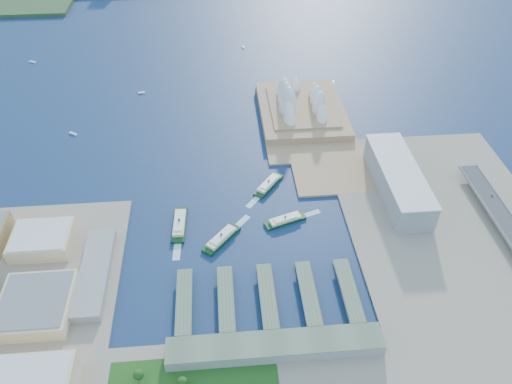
{
  "coord_description": "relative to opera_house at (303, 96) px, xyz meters",
  "views": [
    {
      "loc": [
        -24.59,
        -390.73,
        413.89
      ],
      "look_at": [
        15.42,
        75.67,
        18.0
      ],
      "focal_mm": 35.0,
      "sensor_mm": 36.0,
      "label": 1
    }
  ],
  "objects": [
    {
      "name": "ferry_d",
      "position": [
        -57.65,
        -241.24,
        -27.14
      ],
      "size": [
        52.81,
        29.21,
        9.71
      ],
      "primitive_type": null,
      "rotation": [
        0.0,
        0.0,
        1.91
      ],
      "color": "#0D3717",
      "rests_on": "ground"
    },
    {
      "name": "opera_house",
      "position": [
        0.0,
        0.0,
        0.0
      ],
      "size": [
        134.0,
        180.0,
        58.0
      ],
      "primitive_type": null,
      "color": "white",
      "rests_on": "peninsula"
    },
    {
      "name": "boat_b",
      "position": [
        -257.44,
        89.66,
        -30.58
      ],
      "size": [
        10.96,
        5.31,
        2.84
      ],
      "primitive_type": null,
      "rotation": [
        0.0,
        0.0,
        1.73
      ],
      "color": "white",
      "rests_on": "ground"
    },
    {
      "name": "ground",
      "position": [
        -105.0,
        -280.0,
        -32.0
      ],
      "size": [
        3000.0,
        3000.0,
        0.0
      ],
      "primitive_type": "plane",
      "color": "#0E2345",
      "rests_on": "ground"
    },
    {
      "name": "boat_e",
      "position": [
        -75.5,
        255.74,
        -30.57
      ],
      "size": [
        4.96,
        11.96,
        2.85
      ],
      "primitive_type": null,
      "rotation": [
        0.0,
        0.0,
        0.11
      ],
      "color": "white",
      "rests_on": "ground"
    },
    {
      "name": "car_c",
      "position": [
        199.0,
        -233.38,
        -16.56
      ],
      "size": [
        1.66,
        4.08,
        1.18
      ],
      "primitive_type": "imported",
      "rotation": [
        0.0,
        0.0,
        3.14
      ],
      "color": "slate",
      "rests_on": "expressway"
    },
    {
      "name": "terminal_building",
      "position": [
        -90.0,
        -415.0,
        -23.0
      ],
      "size": [
        200.0,
        28.0,
        12.0
      ],
      "primitive_type": "cube",
      "color": "gray",
      "rests_on": "south_land"
    },
    {
      "name": "boat_a",
      "position": [
        -348.1,
        -26.42,
        -30.67
      ],
      "size": [
        13.23,
        10.8,
        2.66
      ],
      "primitive_type": null,
      "rotation": [
        0.0,
        0.0,
        0.95
      ],
      "color": "white",
      "rests_on": "ground"
    },
    {
      "name": "boat_d",
      "position": [
        -470.0,
        224.75,
        -30.75
      ],
      "size": [
        14.73,
        9.4,
        2.5
      ],
      "primitive_type": null,
      "rotation": [
        0.0,
        0.0,
        1.12
      ],
      "color": "white",
      "rests_on": "ground"
    },
    {
      "name": "ferry_a",
      "position": [
        -183.56,
        -237.79,
        -26.42
      ],
      "size": [
        17.81,
        59.69,
        11.17
      ],
      "primitive_type": null,
      "rotation": [
        0.0,
        0.0,
        -0.05
      ],
      "color": "#0D3717",
      "rests_on": "ground"
    },
    {
      "name": "toaster_building",
      "position": [
        90.0,
        -200.0,
        -11.5
      ],
      "size": [
        45.0,
        155.0,
        35.0
      ],
      "primitive_type": "cube",
      "color": "gray",
      "rests_on": "east_land"
    },
    {
      "name": "east_land",
      "position": [
        135.0,
        -330.0,
        -30.5
      ],
      "size": [
        240.0,
        500.0,
        3.0
      ],
      "primitive_type": "cube",
      "color": "gray",
      "rests_on": "ground"
    },
    {
      "name": "boat_c",
      "position": [
        70.42,
        97.91,
        -30.55
      ],
      "size": [
        5.51,
        13.3,
        2.9
      ],
      "primitive_type": null,
      "rotation": [
        0.0,
        0.0,
        3.0
      ],
      "color": "white",
      "rests_on": "ground"
    },
    {
      "name": "ferry_b",
      "position": [
        -70.41,
        -172.76,
        -26.94
      ],
      "size": [
        43.39,
        50.68,
        10.11
      ],
      "primitive_type": null,
      "rotation": [
        0.0,
        0.0,
        -0.66
      ],
      "color": "#0D3717",
      "rests_on": "ground"
    },
    {
      "name": "ferry_wharves",
      "position": [
        -91.0,
        -355.0,
        -27.35
      ],
      "size": [
        184.0,
        90.0,
        9.3
      ],
      "primitive_type": null,
      "color": "#54634A",
      "rests_on": "ground"
    },
    {
      "name": "peninsula",
      "position": [
        2.5,
        -20.0,
        -30.5
      ],
      "size": [
        135.0,
        220.0,
        3.0
      ],
      "primitive_type": "cube",
      "color": "#A67E5A",
      "rests_on": "ground"
    },
    {
      "name": "ferry_c",
      "position": [
        -134.68,
        -265.57,
        -26.79
      ],
      "size": [
        46.75,
        50.76,
        10.42
      ],
      "primitive_type": null,
      "rotation": [
        0.0,
        0.0,
        2.43
      ],
      "color": "#0D3717",
      "rests_on": "ground"
    }
  ]
}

